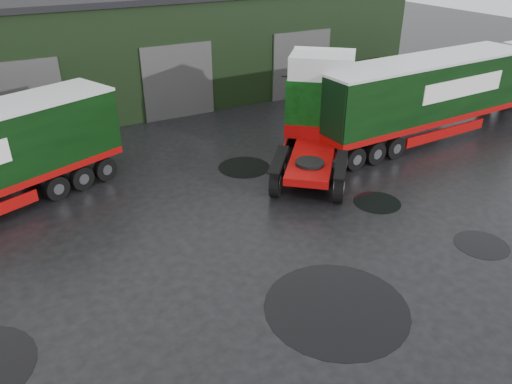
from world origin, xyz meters
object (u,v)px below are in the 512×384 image
lorry_right (422,100)px  tree_back_b (198,4)px  warehouse (143,41)px  wash_bucket (373,149)px  hero_tractor (316,119)px

lorry_right → tree_back_b: (-1.12, 25.00, 1.71)m
warehouse → wash_bucket: bearing=-68.2°
hero_tractor → wash_bucket: (3.60, 0.28, -2.18)m
lorry_right → hero_tractor: bearing=-88.3°
wash_bucket → lorry_right: bearing=4.3°
wash_bucket → tree_back_b: tree_back_b is taller
hero_tractor → tree_back_b: bearing=118.0°
lorry_right → wash_bucket: size_ratio=42.70×
lorry_right → tree_back_b: 25.08m
lorry_right → wash_bucket: (-3.02, -0.22, -1.87)m
hero_tractor → tree_back_b: tree_back_b is taller
hero_tractor → wash_bucket: hero_tractor is taller
lorry_right → wash_bucket: lorry_right is taller
wash_bucket → tree_back_b: size_ratio=0.05×
hero_tractor → lorry_right: hero_tractor is taller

